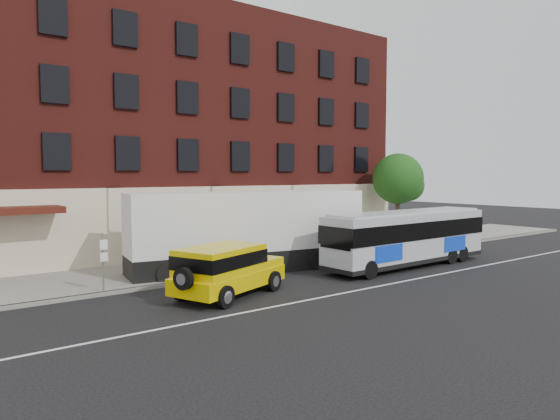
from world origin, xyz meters
TOP-DOWN VIEW (x-y plane):
  - ground at (0.00, 0.00)m, footprint 120.00×120.00m
  - sidewalk at (0.00, 9.00)m, footprint 60.00×6.00m
  - kerb at (0.00, 6.00)m, footprint 60.00×0.25m
  - lane_line at (0.00, 0.50)m, footprint 60.00×0.12m
  - building at (-0.01, 16.92)m, footprint 30.00×12.10m
  - sign_pole at (-8.50, 6.15)m, footprint 0.30×0.20m
  - street_tree at (13.54, 9.48)m, footprint 3.60×3.60m
  - city_bus at (6.36, 2.86)m, footprint 10.73×2.50m
  - yellow_suv at (-4.77, 2.87)m, footprint 5.47×3.77m
  - shipping_container at (-1.01, 6.80)m, footprint 12.21×4.47m

SIDE VIEW (x-z plane):
  - ground at x=0.00m, z-range 0.00..0.00m
  - lane_line at x=0.00m, z-range 0.00..0.01m
  - sidewalk at x=0.00m, z-range 0.00..0.15m
  - kerb at x=0.00m, z-range 0.00..0.15m
  - yellow_suv at x=-4.77m, z-range 0.15..2.20m
  - sign_pole at x=-8.50m, z-range 0.20..2.70m
  - city_bus at x=6.36m, z-range 0.15..3.08m
  - shipping_container at x=-1.01m, z-range -0.02..3.97m
  - street_tree at x=13.54m, z-range 1.31..7.51m
  - building at x=-0.01m, z-range 0.08..15.08m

